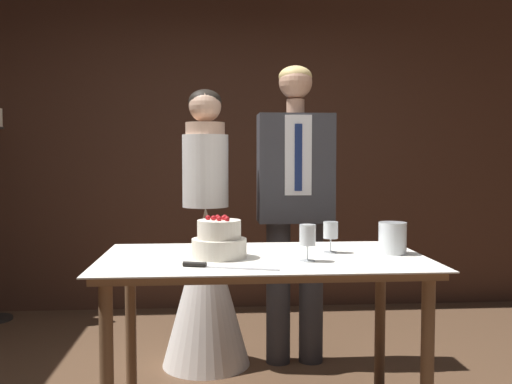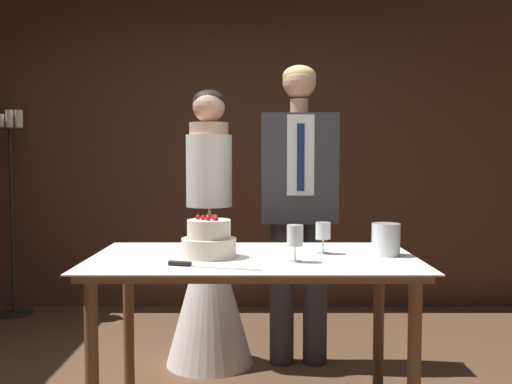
# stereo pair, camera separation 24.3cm
# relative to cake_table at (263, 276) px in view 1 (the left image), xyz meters

# --- Properties ---
(wall_back) EXTENTS (5.27, 0.12, 2.82)m
(wall_back) POSITION_rel_cake_table_xyz_m (-0.14, 2.29, 0.68)
(wall_back) COLOR #472B1E
(wall_back) RESTS_ON ground_plane
(cake_table) EXTENTS (1.49, 0.85, 0.82)m
(cake_table) POSITION_rel_cake_table_xyz_m (0.00, 0.00, 0.00)
(cake_table) COLOR brown
(cake_table) RESTS_ON ground_plane
(tiered_cake) EXTENTS (0.25, 0.25, 0.19)m
(tiered_cake) POSITION_rel_cake_table_xyz_m (-0.20, -0.02, 0.17)
(tiered_cake) COLOR silver
(tiered_cake) RESTS_ON cake_table
(cake_knife) EXTENTS (0.40, 0.14, 0.02)m
(cake_knife) POSITION_rel_cake_table_xyz_m (-0.24, -0.26, 0.10)
(cake_knife) COLOR silver
(cake_knife) RESTS_ON cake_table
(wine_glass_near) EXTENTS (0.07, 0.07, 0.16)m
(wine_glass_near) POSITION_rel_cake_table_xyz_m (0.18, -0.14, 0.20)
(wine_glass_near) COLOR silver
(wine_glass_near) RESTS_ON cake_table
(wine_glass_middle) EXTENTS (0.07, 0.07, 0.15)m
(wine_glass_middle) POSITION_rel_cake_table_xyz_m (0.33, 0.07, 0.19)
(wine_glass_middle) COLOR silver
(wine_glass_middle) RESTS_ON cake_table
(hurricane_candle) EXTENTS (0.13, 0.13, 0.15)m
(hurricane_candle) POSITION_rel_cake_table_xyz_m (0.62, 0.02, 0.16)
(hurricane_candle) COLOR silver
(hurricane_candle) RESTS_ON cake_table
(bride) EXTENTS (0.54, 0.54, 1.69)m
(bride) POSITION_rel_cake_table_xyz_m (-0.28, 0.88, -0.11)
(bride) COLOR white
(bride) RESTS_ON ground_plane
(groom) EXTENTS (0.46, 0.25, 1.84)m
(groom) POSITION_rel_cake_table_xyz_m (0.28, 0.88, 0.31)
(groom) COLOR #38383D
(groom) RESTS_ON ground_plane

